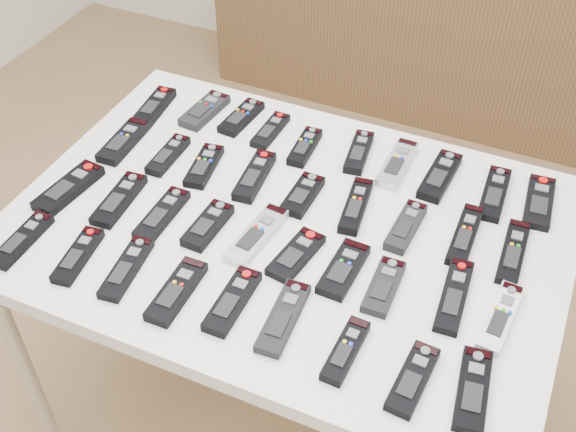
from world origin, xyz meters
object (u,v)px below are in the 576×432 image
at_px(remote_0, 155,107).
at_px(remote_27, 454,296).
at_px(remote_22, 208,225).
at_px(remote_35, 346,350).
at_px(remote_34, 283,318).
at_px(remote_23, 257,235).
at_px(remote_29, 22,240).
at_px(remote_1, 205,110).
at_px(remote_19, 69,188).
at_px(remote_33, 232,301).
at_px(remote_12, 204,166).
at_px(remote_36, 413,379).
at_px(remote_24, 296,255).
at_px(remote_26, 384,286).
at_px(remote_8, 494,194).
at_px(remote_31, 127,268).
at_px(remote_16, 406,227).
at_px(remote_13, 255,176).
at_px(remote_37, 473,390).
at_px(remote_6, 397,164).
at_px(remote_25, 344,269).
at_px(remote_28, 500,318).
at_px(remote_32, 177,291).
at_px(table, 288,240).
at_px(remote_5, 359,152).
at_px(remote_10, 124,141).
at_px(remote_7, 440,176).
at_px(remote_3, 270,130).
at_px(remote_14, 303,195).
at_px(remote_20, 119,199).
at_px(remote_18, 513,252).
at_px(remote_21, 162,214).
at_px(remote_11, 168,155).
at_px(remote_15, 356,206).
at_px(remote_4, 305,147).
at_px(remote_30, 78,256).

distance_m(remote_0, remote_27, 0.98).
height_order(remote_22, remote_35, same).
xyz_separation_m(remote_27, remote_34, (-0.30, -0.20, 0.00)).
bearing_deg(remote_35, remote_23, 145.78).
height_order(remote_0, remote_29, remote_0).
distance_m(remote_1, remote_34, 0.75).
distance_m(remote_19, remote_33, 0.54).
bearing_deg(remote_19, remote_12, 45.68).
bearing_deg(remote_36, remote_24, 151.98).
bearing_deg(remote_26, remote_29, -167.32).
xyz_separation_m(remote_8, remote_29, (-0.92, -0.58, 0.00)).
distance_m(remote_8, remote_24, 0.51).
bearing_deg(remote_22, remote_31, -115.07).
distance_m(remote_16, remote_24, 0.26).
distance_m(remote_13, remote_26, 0.45).
distance_m(remote_22, remote_23, 0.12).
height_order(remote_36, remote_37, remote_37).
bearing_deg(remote_6, remote_27, -55.71).
distance_m(remote_22, remote_25, 0.33).
height_order(remote_13, remote_28, remote_13).
xyz_separation_m(remote_27, remote_32, (-0.52, -0.22, 0.00)).
height_order(remote_13, remote_37, remote_13).
bearing_deg(remote_24, remote_13, 143.48).
relative_size(table, remote_5, 7.84).
bearing_deg(remote_6, remote_10, -162.54).
bearing_deg(remote_10, remote_28, -12.99).
distance_m(remote_8, remote_26, 0.41).
distance_m(remote_23, remote_32, 0.23).
height_order(remote_7, remote_19, same).
distance_m(table, remote_32, 0.32).
bearing_deg(remote_34, remote_3, 114.09).
relative_size(remote_0, remote_14, 1.17).
distance_m(remote_16, remote_34, 0.38).
bearing_deg(remote_20, remote_27, -2.09).
relative_size(remote_18, remote_22, 1.29).
height_order(remote_21, remote_28, same).
relative_size(remote_3, remote_25, 0.94).
bearing_deg(table, remote_7, 46.38).
xyz_separation_m(remote_28, remote_37, (-0.01, -0.19, 0.00)).
bearing_deg(remote_35, remote_11, 150.55).
height_order(remote_26, remote_34, same).
distance_m(remote_12, remote_15, 0.39).
bearing_deg(remote_34, remote_31, 178.88).
height_order(remote_21, remote_26, same).
xyz_separation_m(remote_4, remote_7, (0.35, 0.03, 0.00)).
bearing_deg(remote_27, remote_37, -70.87).
height_order(remote_14, remote_26, remote_14).
distance_m(remote_7, remote_30, 0.87).
xyz_separation_m(remote_1, remote_4, (0.31, -0.04, -0.00)).
xyz_separation_m(remote_22, remote_36, (0.54, -0.21, -0.00)).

